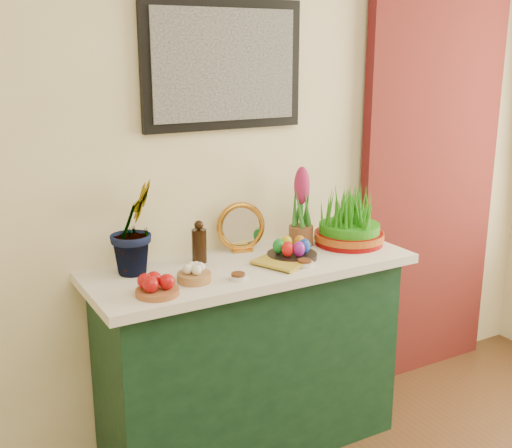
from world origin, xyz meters
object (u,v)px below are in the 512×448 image
Objects in this scene: wheatgrass_sabzeh at (350,220)px; book at (269,267)px; hyacinth_green at (133,212)px; mirror at (241,228)px; sideboard at (250,361)px.

book is at bearing -165.63° from wheatgrass_sabzeh.
hyacinth_green is 0.53m from mirror.
book reaches higher than sideboard.
sideboard is at bearing -52.47° from hyacinth_green.
hyacinth_green reaches higher than sideboard.
hyacinth_green is 2.19× the size of mirror.
book is 0.62× the size of wheatgrass_sabzeh.
wheatgrass_sabzeh reaches higher than book.
sideboard is 6.46× the size of book.
mirror is at bearing 62.00° from book.
mirror is 1.14× the size of book.
mirror is at bearing -33.41° from hyacinth_green.
sideboard is 0.60m from mirror.
sideboard is 2.60× the size of hyacinth_green.
sideboard is 0.78m from wheatgrass_sabzeh.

